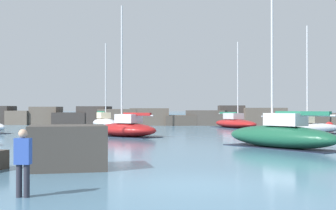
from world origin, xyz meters
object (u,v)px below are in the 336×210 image
(sailboat_moored_8, at_px, (301,127))
(mooring_buoy_orange_near, at_px, (329,126))
(sailboat_moored_0, at_px, (126,128))
(sailboat_moored_7, at_px, (104,122))
(sailboat_moored_3, at_px, (281,135))
(person_on_rocks, at_px, (23,160))
(sailboat_moored_2, at_px, (235,123))

(sailboat_moored_8, height_order, mooring_buoy_orange_near, sailboat_moored_8)
(sailboat_moored_0, height_order, sailboat_moored_7, sailboat_moored_0)
(sailboat_moored_3, distance_m, person_on_rocks, 16.24)
(sailboat_moored_2, xyz_separation_m, mooring_buoy_orange_near, (8.58, -4.27, -0.17))
(sailboat_moored_3, xyz_separation_m, sailboat_moored_8, (3.63, 12.77, -0.12))
(mooring_buoy_orange_near, bearing_deg, sailboat_moored_0, -146.06)
(sailboat_moored_0, bearing_deg, sailboat_moored_7, 107.59)
(sailboat_moored_2, distance_m, sailboat_moored_8, 12.89)
(sailboat_moored_0, distance_m, sailboat_moored_7, 16.60)
(sailboat_moored_0, distance_m, person_on_rocks, 23.01)
(sailboat_moored_7, distance_m, sailboat_moored_8, 21.79)
(sailboat_moored_7, relative_size, mooring_buoy_orange_near, 9.14)
(sailboat_moored_8, bearing_deg, sailboat_moored_7, 146.73)
(sailboat_moored_0, relative_size, sailboat_moored_8, 1.11)
(person_on_rocks, bearing_deg, mooring_buoy_orange_near, 65.25)
(sailboat_moored_0, relative_size, person_on_rocks, 6.06)
(sailboat_moored_2, relative_size, sailboat_moored_8, 1.04)
(sailboat_moored_2, height_order, mooring_buoy_orange_near, sailboat_moored_2)
(sailboat_moored_8, bearing_deg, mooring_buoy_orange_near, 61.68)
(sailboat_moored_2, distance_m, mooring_buoy_orange_near, 9.59)
(sailboat_moored_0, xyz_separation_m, mooring_buoy_orange_near, (17.45, 11.74, -0.22))
(sailboat_moored_0, relative_size, sailboat_moored_7, 1.07)
(sailboat_moored_2, height_order, sailboat_moored_7, sailboat_moored_2)
(person_on_rocks, bearing_deg, sailboat_moored_7, 99.46)
(sailboat_moored_7, height_order, mooring_buoy_orange_near, sailboat_moored_7)
(mooring_buoy_orange_near, bearing_deg, sailboat_moored_7, 169.68)
(sailboat_moored_3, relative_size, sailboat_moored_7, 0.98)
(sailboat_moored_7, bearing_deg, mooring_buoy_orange_near, -10.32)
(sailboat_moored_0, bearing_deg, sailboat_moored_3, -42.90)
(sailboat_moored_2, bearing_deg, sailboat_moored_7, -179.24)
(mooring_buoy_orange_near, relative_size, person_on_rocks, 0.62)
(sailboat_moored_3, bearing_deg, sailboat_moored_8, 74.14)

